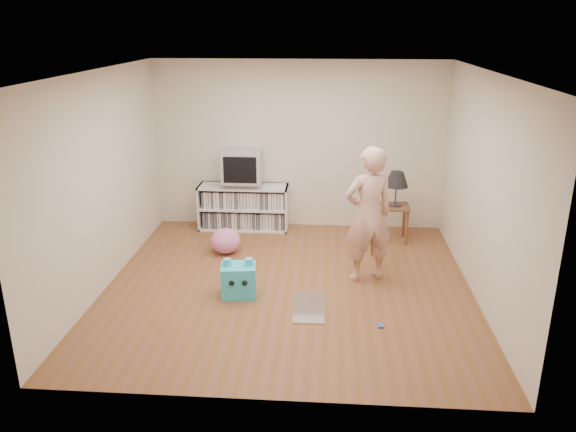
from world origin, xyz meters
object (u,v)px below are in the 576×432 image
Objects in this scene: media_unit at (244,207)px; plush_pink at (226,241)px; dvd_deck at (243,184)px; side_table at (394,214)px; laptop at (309,311)px; crt_tv at (242,166)px; person at (368,215)px; table_lamp at (397,180)px; plush_blue at (239,280)px.

plush_pink is (-0.11, -1.04, -0.17)m from media_unit.
dvd_deck reaches higher than side_table.
laptop is 2.14m from plush_pink.
person reaches higher than crt_tv.
dvd_deck is 2.35m from table_lamp.
person is at bearing -43.94° from media_unit.
media_unit reaches higher than plush_blue.
dvd_deck is 0.82× the size of side_table.
table_lamp is 1.46m from person.
crt_tv is 1.42× the size of plush_pink.
plush_blue is (-1.54, -0.57, -0.66)m from person.
media_unit is 2.59m from person.
media_unit is at bearing 170.55° from side_table.
person reaches higher than media_unit.
plush_blue is at bearing 151.54° from laptop.
table_lamp is (2.32, -0.37, 0.21)m from dvd_deck.
dvd_deck reaches higher than plush_pink.
crt_tv is at bearing 111.43° from laptop.
person is at bearing -109.54° from table_lamp.
side_table is at bearing -9.45° from media_unit.
crt_tv is at bearing 171.00° from side_table.
side_table is 0.53m from table_lamp.
table_lamp reaches higher than plush_pink.
side_table is at bearing -9.08° from dvd_deck.
plush_blue is at bearing -83.04° from dvd_deck.
crt_tv is 2.35m from table_lamp.
media_unit reaches higher than side_table.
plush_pink is (-0.39, 1.29, -0.02)m from plush_blue.
person reaches higher than table_lamp.
crt_tv is 3.14m from laptop.
side_table reaches higher than laptop.
person is (-0.49, -1.38, -0.08)m from table_lamp.
media_unit is at bearing 89.61° from plush_blue.
laptop is (-1.17, -2.40, -0.35)m from side_table.
side_table is at bearing 62.86° from laptop.
side_table is at bearing -129.04° from person.
dvd_deck is at bearing 84.03° from plush_pink.
table_lamp reaches higher than plush_blue.
table_lamp reaches higher than media_unit.
table_lamp is 2.91m from plush_blue.
crt_tv is at bearing 84.01° from plush_pink.
side_table is 1.16× the size of plush_blue.
laptop is at bearing -67.53° from crt_tv.
table_lamp is at bearing -9.45° from media_unit.
laptop is (-0.69, -1.02, -0.80)m from person.
table_lamp is at bearing 180.00° from side_table.
crt_tv is 0.35× the size of person.
plush_pink is at bearing 124.69° from laptop.
side_table is 1.53m from person.
side_table is at bearing 36.50° from plush_blue.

